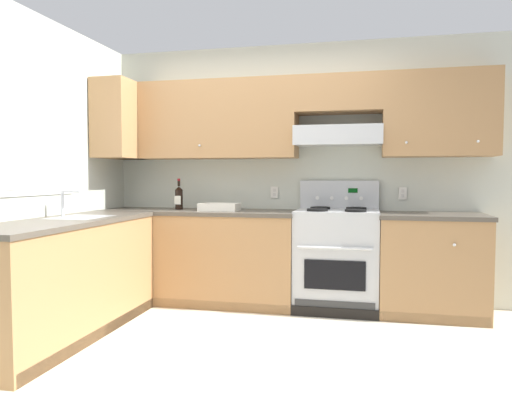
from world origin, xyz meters
TOP-DOWN VIEW (x-y plane):
  - ground_plane at (0.00, 0.00)m, footprint 7.04×7.04m
  - wall_back at (0.40, 1.53)m, footprint 4.68×0.57m
  - wall_left at (-1.59, 0.23)m, footprint 0.47×4.00m
  - counter_back_run at (0.12, 1.24)m, footprint 3.60×0.65m
  - counter_left_run at (-1.24, -0.00)m, footprint 0.63×1.91m
  - stove at (0.76, 1.25)m, footprint 0.76×0.62m
  - wine_bottle at (-0.82, 1.31)m, footprint 0.08×0.08m
  - bowl at (-0.36, 1.21)m, footprint 0.37×0.24m

SIDE VIEW (x-z plane):
  - ground_plane at x=0.00m, z-range 0.00..0.00m
  - counter_back_run at x=0.12m, z-range 0.00..0.91m
  - counter_left_run at x=-1.24m, z-range -0.11..1.03m
  - stove at x=0.76m, z-range -0.12..1.08m
  - bowl at x=-0.36m, z-range 0.90..0.97m
  - wine_bottle at x=-0.82m, z-range 0.88..1.19m
  - wall_left at x=-1.59m, z-range 0.07..2.62m
  - wall_back at x=0.40m, z-range 0.20..2.75m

